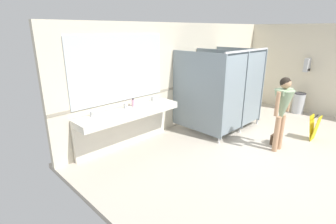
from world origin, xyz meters
The scene contains 13 objects.
ground_plane centered at (0.00, 0.00, -0.05)m, with size 7.44×5.76×0.10m, color #B2A899.
wall_back centered at (0.00, 2.64, 1.33)m, with size 7.44×0.12×2.66m, color beige.
wall_side_right centered at (3.48, 0.00, 1.33)m, with size 0.12×5.76×2.66m, color beige.
wall_back_tile_band centered at (0.00, 2.57, 1.05)m, with size 7.44×0.01×0.06m, color #9E937F.
vanity_counter centered at (-2.15, 2.37, 0.65)m, with size 2.36×0.54×1.00m.
mirror_panel centered at (-2.15, 2.57, 1.72)m, with size 2.26×0.02×1.37m, color silver.
bathroom_stalls centered at (0.36, 1.60, 1.08)m, with size 1.89×1.53×2.06m.
paper_towel_dispenser_upper centered at (3.35, 0.66, 1.47)m, with size 0.39×0.13×0.40m.
trash_bin centered at (3.08, 0.66, 0.32)m, with size 0.35×0.35×0.64m.
person_standing centered at (0.07, 0.01, 1.00)m, with size 0.56×0.43×1.59m.
handbag centered at (0.34, 0.16, 0.13)m, with size 0.27×0.14×0.38m.
soap_dispenser centered at (-1.93, 2.45, 0.97)m, with size 0.07×0.07×0.18m.
wet_floor_sign centered at (1.18, -0.36, 0.31)m, with size 0.28×0.19×0.60m.
Camera 1 is at (-5.15, -1.92, 2.52)m, focal length 27.23 mm.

